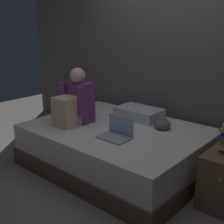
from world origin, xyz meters
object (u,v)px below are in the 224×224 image
at_px(person_sitting, 75,103).
at_px(pillow, 139,113).
at_px(bed, 117,147).
at_px(clothes_pile, 162,124).
at_px(laptop, 117,133).

bearing_deg(person_sitting, pillow, 54.71).
relative_size(bed, person_sitting, 3.05).
xyz_separation_m(bed, person_sitting, (-0.48, -0.20, 0.50)).
bearing_deg(pillow, clothes_pile, -18.78).
relative_size(laptop, clothes_pile, 1.62).
height_order(person_sitting, pillow, person_sitting).
xyz_separation_m(pillow, clothes_pile, (0.43, -0.15, -0.01)).
xyz_separation_m(laptop, pillow, (-0.22, 0.69, 0.01)).
relative_size(pillow, clothes_pile, 2.84).
height_order(person_sitting, clothes_pile, person_sitting).
bearing_deg(laptop, person_sitting, 177.20).
relative_size(bed, clothes_pile, 10.13).
distance_m(bed, pillow, 0.55).
height_order(person_sitting, laptop, person_sitting).
bearing_deg(person_sitting, laptop, -2.80).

